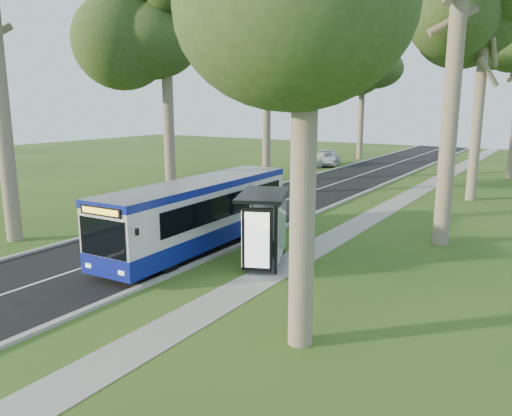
{
  "coord_description": "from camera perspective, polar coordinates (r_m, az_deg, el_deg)",
  "views": [
    {
      "loc": [
        12.07,
        -17.06,
        6.29
      ],
      "look_at": [
        0.21,
        1.78,
        1.6
      ],
      "focal_mm": 35.0,
      "sensor_mm": 36.0,
      "label": 1
    }
  ],
  "objects": [
    {
      "name": "litter_bin",
      "position": [
        21.92,
        1.39,
        -3.45
      ],
      "size": [
        0.55,
        0.55,
        0.96
      ],
      "rotation": [
        0.0,
        0.0,
        0.07
      ],
      "color": "black",
      "rests_on": "ground"
    },
    {
      "name": "footpath",
      "position": [
        29.22,
        13.35,
        -0.84
      ],
      "size": [
        1.5,
        100.0,
        0.02
      ],
      "primitive_type": "cube",
      "color": "gray",
      "rests_on": "ground"
    },
    {
      "name": "ground",
      "position": [
        21.82,
        -2.96,
        -4.87
      ],
      "size": [
        120.0,
        120.0,
        0.0
      ],
      "primitive_type": "plane",
      "color": "#294A17",
      "rests_on": "ground"
    },
    {
      "name": "tree_west_c",
      "position": [
        41.15,
        1.25,
        18.18
      ],
      "size": [
        5.2,
        5.2,
        14.57
      ],
      "color": "#7A6B56",
      "rests_on": "ground"
    },
    {
      "name": "bus_stop_sign",
      "position": [
        22.19,
        -0.61,
        0.0
      ],
      "size": [
        0.17,
        0.38,
        2.78
      ],
      "rotation": [
        0.0,
        0.0,
        0.35
      ],
      "color": "gray",
      "rests_on": "ground"
    },
    {
      "name": "tree_west_e",
      "position": [
        58.93,
        12.16,
        15.9
      ],
      "size": [
        5.2,
        5.2,
        14.38
      ],
      "color": "#7A6B56",
      "rests_on": "ground"
    },
    {
      "name": "tree_west_b",
      "position": [
        34.25,
        -10.41,
        21.8
      ],
      "size": [
        5.2,
        5.2,
        16.61
      ],
      "color": "#7A6B56",
      "rests_on": "ground"
    },
    {
      "name": "tree_east_c",
      "position": [
        35.71,
        24.73,
        17.84
      ],
      "size": [
        5.2,
        5.2,
        14.34
      ],
      "color": "#7A6B56",
      "rests_on": "ground"
    },
    {
      "name": "centre_line",
      "position": [
        31.84,
        2.24,
        0.54
      ],
      "size": [
        0.12,
        100.0,
        0.0
      ],
      "primitive_type": "cube",
      "color": "white",
      "rests_on": "road"
    },
    {
      "name": "bus",
      "position": [
        21.98,
        -6.39,
        -0.63
      ],
      "size": [
        2.81,
        11.39,
        3.0
      ],
      "rotation": [
        0.0,
        0.0,
        0.04
      ],
      "color": "silver",
      "rests_on": "ground"
    },
    {
      "name": "road",
      "position": [
        31.84,
        2.24,
        0.51
      ],
      "size": [
        7.0,
        100.0,
        0.02
      ],
      "primitive_type": "cube",
      "color": "black",
      "rests_on": "ground"
    },
    {
      "name": "kerb_west",
      "position": [
        33.68,
        -2.92,
        1.22
      ],
      "size": [
        0.25,
        100.0,
        0.12
      ],
      "primitive_type": "cube",
      "color": "#9E9B93",
      "rests_on": "ground"
    },
    {
      "name": "kerb_east",
      "position": [
        30.27,
        7.99,
        -0.09
      ],
      "size": [
        0.25,
        100.0,
        0.12
      ],
      "primitive_type": "cube",
      "color": "#9E9B93",
      "rests_on": "ground"
    },
    {
      "name": "car_silver",
      "position": [
        52.05,
        8.15,
        5.68
      ],
      "size": [
        3.39,
        4.9,
        1.53
      ],
      "primitive_type": "imported",
      "rotation": [
        0.0,
        0.0,
        0.43
      ],
      "color": "#A8ABB0",
      "rests_on": "ground"
    },
    {
      "name": "bus_shelter",
      "position": [
        19.26,
        0.48,
        -0.95
      ],
      "size": [
        2.94,
        3.74,
        2.84
      ],
      "rotation": [
        0.0,
        0.0,
        0.41
      ],
      "color": "black",
      "rests_on": "ground"
    },
    {
      "name": "car_white",
      "position": [
        51.26,
        7.58,
        5.61
      ],
      "size": [
        2.68,
        4.75,
        1.53
      ],
      "primitive_type": "imported",
      "rotation": [
        0.0,
        0.0,
        -0.21
      ],
      "color": "silver",
      "rests_on": "ground"
    },
    {
      "name": "tree_west_d",
      "position": [
        50.95,
        5.33,
        18.35
      ],
      "size": [
        5.2,
        5.2,
        16.29
      ],
      "color": "#7A6B56",
      "rests_on": "ground"
    }
  ]
}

